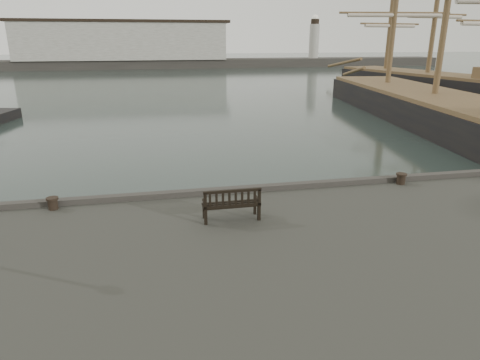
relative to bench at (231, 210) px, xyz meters
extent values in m
plane|color=black|center=(0.82, 2.36, -1.86)|extent=(400.00, 400.00, 0.00)
cube|color=#383530|center=(0.82, 94.36, -0.86)|extent=(140.00, 8.00, 2.00)
cube|color=beige|center=(-7.18, 94.36, 4.14)|extent=(46.00, 9.00, 8.00)
cube|color=black|center=(-7.18, 94.36, 8.44)|extent=(48.00, 9.50, 0.60)
cylinder|color=beige|center=(38.82, 94.36, 4.14)|extent=(2.40, 2.40, 8.00)
sphere|color=silver|center=(38.82, 94.36, 9.54)|extent=(1.61, 1.61, 1.61)
cube|color=black|center=(0.00, 0.03, 0.15)|extent=(1.62, 0.56, 0.04)
cube|color=black|center=(0.00, -0.21, 0.39)|extent=(1.62, 0.06, 0.49)
cube|color=black|center=(0.00, 0.03, -0.07)|extent=(1.52, 0.48, 0.45)
cylinder|color=black|center=(-5.12, 1.86, -0.11)|extent=(0.44, 0.44, 0.37)
cylinder|color=black|center=(6.47, 1.86, -0.10)|extent=(0.47, 0.47, 0.39)
cube|color=black|center=(20.23, 19.54, -1.52)|extent=(11.47, 34.68, 3.41)
cube|color=brown|center=(20.23, 19.54, 0.34)|extent=(11.04, 33.96, 0.30)
cube|color=black|center=(31.06, 36.30, -1.46)|extent=(10.17, 28.05, 3.92)
cube|color=brown|center=(31.06, 36.30, 0.65)|extent=(9.80, 27.46, 0.30)
cylinder|color=brown|center=(29.84, 43.89, 9.13)|extent=(0.55, 0.55, 17.26)
camera|label=1|loc=(-2.06, -11.02, 4.58)|focal=32.00mm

